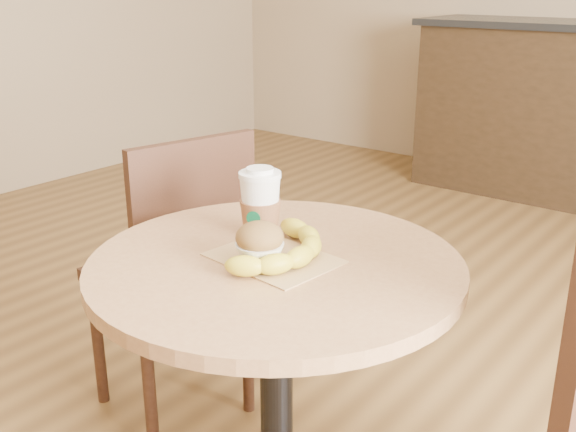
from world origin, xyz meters
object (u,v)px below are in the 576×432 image
Objects in this scene: chair_left at (177,270)px; coffee_cup at (260,205)px; cafe_table at (276,348)px; muffin at (260,244)px; banana at (282,249)px.

chair_left is 5.91× the size of coffee_cup.
cafe_table is 7.87× the size of muffin.
chair_left is 0.69m from muffin.
coffee_cup reaches higher than chair_left.
muffin is at bearing -118.35° from banana.
muffin reaches higher than cafe_table.
cafe_table is at bearing -58.65° from coffee_cup.
chair_left is (-0.56, 0.24, -0.06)m from cafe_table.
chair_left is 0.68m from banana.
cafe_table is 4.98× the size of coffee_cup.
coffee_cup reaches higher than cafe_table.
chair_left is at bearing 139.85° from coffee_cup.
chair_left reaches higher than muffin.
coffee_cup reaches higher than muffin.
muffin is at bearing 75.80° from chair_left.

